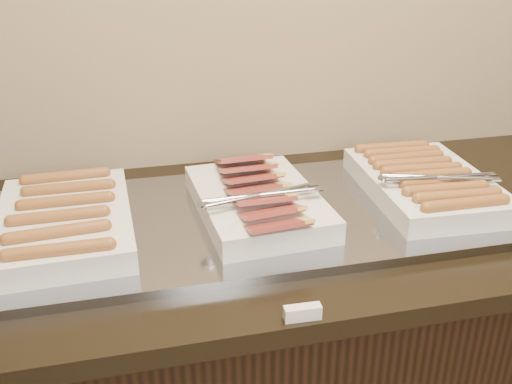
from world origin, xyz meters
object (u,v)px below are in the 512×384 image
(dish_left, at_px, (65,221))
(dish_center, at_px, (257,200))
(dish_right, at_px, (426,182))
(warming_tray, at_px, (260,216))
(counter, at_px, (262,373))

(dish_left, distance_m, dish_center, 0.41)
(dish_right, bearing_deg, dish_left, -177.81)
(warming_tray, height_order, dish_right, dish_right)
(dish_left, relative_size, dish_center, 1.01)
(dish_left, height_order, dish_right, dish_right)
(dish_center, bearing_deg, counter, 10.82)
(dish_center, relative_size, dish_right, 0.98)
(warming_tray, height_order, dish_center, dish_center)
(counter, height_order, dish_right, dish_right)
(dish_right, bearing_deg, counter, -178.05)
(dish_center, height_order, dish_right, dish_center)
(warming_tray, relative_size, dish_right, 2.93)
(dish_center, bearing_deg, dish_left, 175.92)
(counter, distance_m, dish_center, 0.50)
(counter, bearing_deg, dish_left, 180.00)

